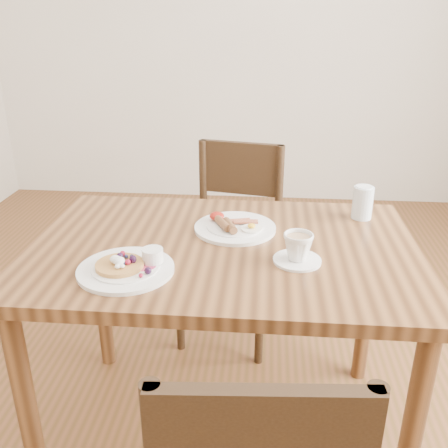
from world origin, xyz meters
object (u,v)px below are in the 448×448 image
object	(u,v)px
breakfast_plate	(234,227)
water_glass	(363,203)
teacup_saucer	(298,249)
dining_table	(224,273)
pancake_plate	(128,267)
chair_far	(233,234)

from	to	relation	value
breakfast_plate	water_glass	world-z (taller)	water_glass
teacup_saucer	breakfast_plate	bearing A→B (deg)	133.24
dining_table	pancake_plate	bearing A→B (deg)	-142.49
chair_far	teacup_saucer	size ratio (longest dim) A/B	6.29
chair_far	water_glass	world-z (taller)	chair_far
chair_far	water_glass	distance (m)	0.69
chair_far	pancake_plate	world-z (taller)	chair_far
dining_table	water_glass	distance (m)	0.55
pancake_plate	breakfast_plate	bearing A→B (deg)	48.62
breakfast_plate	water_glass	size ratio (longest dim) A/B	2.37
pancake_plate	breakfast_plate	xyz separation A→B (m)	(0.27, 0.31, -0.00)
water_glass	chair_far	bearing A→B (deg)	140.44
pancake_plate	dining_table	bearing A→B (deg)	37.51
dining_table	water_glass	bearing A→B (deg)	29.48
pancake_plate	breakfast_plate	size ratio (longest dim) A/B	1.00
pancake_plate	teacup_saucer	size ratio (longest dim) A/B	1.93
dining_table	water_glass	xyz separation A→B (m)	(0.46, 0.26, 0.16)
chair_far	water_glass	xyz separation A→B (m)	(0.48, -0.39, 0.31)
pancake_plate	teacup_saucer	xyz separation A→B (m)	(0.47, 0.10, 0.03)
chair_far	breakfast_plate	distance (m)	0.60
chair_far	teacup_saucer	xyz separation A→B (m)	(0.24, -0.75, 0.30)
dining_table	breakfast_plate	distance (m)	0.16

